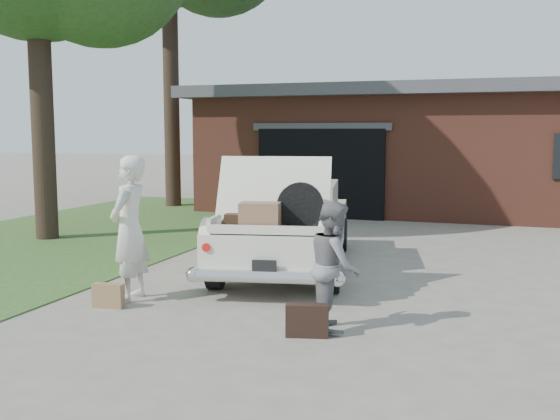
% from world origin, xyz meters
% --- Properties ---
extents(ground, '(90.00, 90.00, 0.00)m').
position_xyz_m(ground, '(0.00, 0.00, 0.00)').
color(ground, gray).
rests_on(ground, ground).
extents(grass_strip, '(6.00, 16.00, 0.02)m').
position_xyz_m(grass_strip, '(-5.50, 3.00, 0.01)').
color(grass_strip, '#2D4C1E').
rests_on(grass_strip, ground).
extents(house, '(12.80, 7.80, 3.30)m').
position_xyz_m(house, '(0.98, 11.47, 1.67)').
color(house, brown).
rests_on(house, ground).
extents(sedan, '(2.69, 4.92, 1.81)m').
position_xyz_m(sedan, '(-0.39, 2.03, 0.69)').
color(sedan, silver).
rests_on(sedan, ground).
extents(woman_left, '(0.49, 0.71, 1.85)m').
position_xyz_m(woman_left, '(-1.65, -0.48, 0.93)').
color(woman_left, beige).
rests_on(woman_left, ground).
extents(woman_right, '(0.72, 0.82, 1.40)m').
position_xyz_m(woman_right, '(1.12, -0.82, 0.70)').
color(woman_right, slate).
rests_on(woman_right, ground).
extents(suitcase_left, '(0.40, 0.16, 0.30)m').
position_xyz_m(suitcase_left, '(-1.70, -0.91, 0.15)').
color(suitcase_left, '#95704B').
rests_on(suitcase_left, ground).
extents(suitcase_right, '(0.47, 0.25, 0.35)m').
position_xyz_m(suitcase_right, '(0.93, -1.20, 0.17)').
color(suitcase_right, black).
rests_on(suitcase_right, ground).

